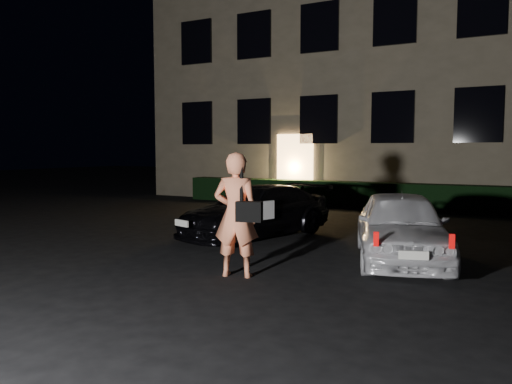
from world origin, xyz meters
The scene contains 6 objects.
ground centered at (0.00, 0.00, 0.00)m, with size 80.00×80.00×0.00m, color black.
building centered at (0.00, 14.99, 6.00)m, with size 20.00×8.11×12.00m.
hedge centered at (0.00, 10.50, 0.42)m, with size 15.00×0.70×0.85m, color black.
sedan centered at (-1.40, 3.90, 0.56)m, with size 2.73×4.18×1.13m.
hatch centered at (1.99, 2.85, 0.61)m, with size 2.45×3.85×1.22m.
man centered at (0.02, 0.59, 0.95)m, with size 0.86×0.62×1.89m.
Camera 1 is at (3.76, -5.88, 1.92)m, focal length 35.00 mm.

